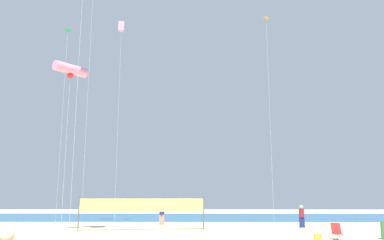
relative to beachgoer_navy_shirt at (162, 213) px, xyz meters
name	(u,v)px	position (x,y,z in m)	size (l,w,h in m)	color
ocean_band	(181,217)	(1.08, 13.92, -0.98)	(120.00, 20.00, 0.01)	#28608C
beachgoer_navy_shirt	(162,213)	(0.00, 0.00, 0.00)	(0.42, 0.42, 1.84)	#EA7260
beachgoer_maroon_shirt	(302,215)	(11.03, -3.00, -0.08)	(0.39, 0.39, 1.68)	navy
folding_beach_chair	(337,231)	(10.62, -11.90, -0.52)	(0.52, 0.65, 0.89)	red
volleyball_net	(143,206)	(-0.85, -5.77, 0.66)	(8.68, 1.71, 2.40)	#4C4C51
beach_handbag	(318,236)	(9.62, -11.71, -0.83)	(0.38, 0.19, 0.30)	gold
kite_pink_tube	(71,70)	(-5.68, -8.49, 9.88)	(2.06, 2.24, 11.24)	silver
kite_pink_box	(121,28)	(-3.81, -0.99, 16.32)	(0.56, 0.56, 17.81)	silver
kite_green_diamond	(67,39)	(-9.19, 0.52, 15.93)	(0.63, 0.63, 17.92)	silver
kite_orange_diamond	(267,24)	(8.79, -3.58, 15.44)	(0.73, 0.73, 17.14)	silver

